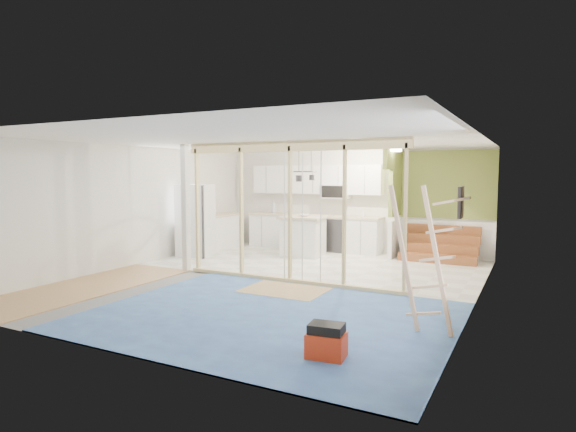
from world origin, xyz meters
The scene contains 17 objects.
room centered at (0.00, 0.00, 1.30)m, with size 7.01×8.01×2.61m.
floor_overlays centered at (0.07, 0.06, 0.01)m, with size 7.00×8.00×0.03m.
stud_frame centered at (-0.24, 0.00, 1.59)m, with size 4.66×0.14×2.60m.
base_cabinets centered at (-1.61, 3.36, 0.47)m, with size 4.45×2.24×0.93m.
upper_cabinets centered at (-0.84, 3.82, 1.82)m, with size 3.60×0.41×0.85m.
green_partition centered at (2.04, 3.66, 0.94)m, with size 2.25×1.51×2.60m.
pot_rack centered at (-0.31, 1.89, 2.00)m, with size 0.52×0.52×0.72m.
sheathing_panel centered at (3.48, -2.00, 1.30)m, with size 0.02×4.00×2.60m, color tan.
electrical_panel centered at (3.43, -1.40, 1.65)m, with size 0.04×0.30×0.40m, color #333237.
ceiling_light centered at (1.40, 3.00, 2.54)m, with size 0.32×0.32×0.08m, color #FFEABF.
fridge centered at (-3.02, 1.49, 0.87)m, with size 0.93×0.90×1.75m.
island centered at (-0.72, 2.70, 0.49)m, with size 1.12×1.12×0.98m.
bowl centered at (-0.63, 2.56, 1.01)m, with size 0.23×0.23×0.06m, color white.
soap_bottle_a centered at (-2.15, 3.81, 1.10)m, with size 0.13×0.13×0.34m, color silver.
soap_bottle_b centered at (0.45, 3.72, 1.02)m, with size 0.08×0.08×0.18m, color white.
toolbox centered at (2.31, -3.05, 0.19)m, with size 0.45×0.36×0.39m.
ladder centered at (3.07, -1.72, 0.95)m, with size 1.00×0.09×1.85m.
Camera 1 is at (4.27, -7.75, 2.02)m, focal length 30.00 mm.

